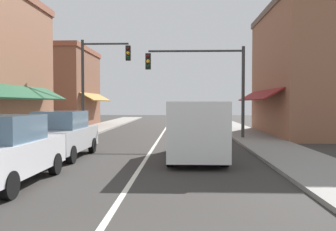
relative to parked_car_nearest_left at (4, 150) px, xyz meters
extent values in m
plane|color=#33302D|center=(3.14, 12.63, -0.88)|extent=(80.00, 80.00, 0.00)
cube|color=gray|center=(-2.36, 12.63, -0.82)|extent=(2.60, 56.00, 0.12)
cube|color=gray|center=(8.64, 12.63, -0.82)|extent=(2.60, 56.00, 0.12)
cube|color=silver|center=(3.14, 12.63, -0.88)|extent=(0.14, 52.00, 0.01)
cube|color=#194C2D|center=(-3.11, 6.63, 1.72)|extent=(1.27, 11.76, 0.73)
cube|color=slate|center=(-3.72, 9.71, 4.48)|extent=(0.08, 1.10, 1.30)
cube|color=#8E5B42|center=(12.04, 14.63, 3.03)|extent=(4.20, 10.00, 7.82)
cube|color=brown|center=(12.04, 14.63, 7.14)|extent=(4.40, 10.20, 0.40)
cube|color=slate|center=(10.00, 14.63, 0.52)|extent=(0.08, 7.60, 1.80)
cube|color=maroon|center=(9.39, 14.63, 1.72)|extent=(1.27, 8.40, 0.73)
cube|color=slate|center=(10.00, 12.43, 4.75)|extent=(0.08, 1.10, 1.30)
cube|color=slate|center=(10.00, 16.83, 4.75)|extent=(0.08, 1.10, 1.30)
cube|color=brown|center=(-6.43, 22.63, 2.35)|extent=(5.54, 8.00, 6.46)
cube|color=brown|center=(-6.43, 22.63, 5.79)|extent=(5.74, 8.20, 0.40)
cube|color=slate|center=(-3.72, 22.63, 0.52)|extent=(0.08, 6.08, 1.80)
cube|color=olive|center=(-3.11, 22.63, 1.72)|extent=(1.27, 6.72, 0.73)
cube|color=slate|center=(-3.72, 20.87, 3.78)|extent=(0.08, 1.10, 1.30)
cube|color=slate|center=(-3.72, 24.39, 3.78)|extent=(0.08, 1.10, 1.30)
cube|color=silver|center=(0.00, 0.03, -0.17)|extent=(1.76, 4.12, 0.80)
cube|color=slate|center=(0.00, -0.07, 0.56)|extent=(1.54, 2.02, 0.66)
cylinder|color=black|center=(-0.78, 1.39, -0.57)|extent=(0.21, 0.62, 0.62)
cylinder|color=black|center=(0.81, 1.37, -0.57)|extent=(0.21, 0.62, 0.62)
cylinder|color=black|center=(0.78, -1.34, -0.57)|extent=(0.21, 0.62, 0.62)
cube|color=#B7BABF|center=(-0.07, 4.62, -0.17)|extent=(1.78, 4.13, 0.80)
cube|color=slate|center=(-0.07, 4.52, 0.56)|extent=(1.55, 2.02, 0.66)
cylinder|color=black|center=(-0.84, 5.98, -0.57)|extent=(0.21, 0.62, 0.62)
cylinder|color=black|center=(0.74, 5.96, -0.57)|extent=(0.21, 0.62, 0.62)
cylinder|color=black|center=(-0.88, 3.27, -0.57)|extent=(0.21, 0.62, 0.62)
cylinder|color=black|center=(0.70, 3.25, -0.57)|extent=(0.21, 0.62, 0.62)
cube|color=silver|center=(4.98, 4.39, 0.29)|extent=(1.97, 5.00, 1.90)
cube|color=slate|center=(4.98, 6.79, 0.72)|extent=(1.73, 0.27, 0.84)
cube|color=black|center=(4.98, 6.97, -0.40)|extent=(1.86, 0.20, 0.24)
cylinder|color=black|center=(4.10, 5.95, -0.52)|extent=(0.24, 0.72, 0.72)
cylinder|color=black|center=(5.86, 5.94, -0.52)|extent=(0.24, 0.72, 0.72)
cylinder|color=black|center=(4.10, 2.85, -0.52)|extent=(0.24, 0.72, 0.72)
cylinder|color=black|center=(5.86, 2.84, -0.52)|extent=(0.24, 0.72, 0.72)
cylinder|color=#333333|center=(7.94, 11.77, 1.76)|extent=(0.18, 0.18, 5.28)
cylinder|color=#333333|center=(5.25, 11.77, 4.15)|extent=(5.39, 0.12, 0.12)
cube|color=black|center=(2.55, 11.59, 3.55)|extent=(0.30, 0.24, 0.90)
sphere|color=#420F0F|center=(2.55, 11.46, 3.83)|extent=(0.20, 0.20, 0.20)
sphere|color=yellow|center=(2.55, 11.46, 3.55)|extent=(0.20, 0.20, 0.20)
sphere|color=#0C3316|center=(2.55, 11.46, 3.27)|extent=(0.20, 0.20, 0.20)
cylinder|color=#333333|center=(-1.66, 13.21, 2.10)|extent=(0.18, 0.18, 5.95)
cylinder|color=#333333|center=(-0.23, 13.21, 4.82)|extent=(2.86, 0.12, 0.12)
cube|color=black|center=(1.20, 13.03, 4.22)|extent=(0.30, 0.24, 0.90)
sphere|color=#420F0F|center=(1.20, 12.90, 4.50)|extent=(0.20, 0.20, 0.20)
sphere|color=yellow|center=(1.20, 12.90, 4.22)|extent=(0.20, 0.20, 0.20)
sphere|color=#0C3316|center=(1.20, 12.90, 3.94)|extent=(0.20, 0.20, 0.20)
camera|label=1|loc=(4.48, -8.85, 1.20)|focal=38.52mm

